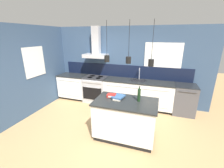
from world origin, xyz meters
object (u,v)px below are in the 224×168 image
(oven_range, at_px, (96,89))
(red_supply_box, at_px, (111,96))
(bottle_on_island, at_px, (139,95))
(book_stack, at_px, (118,97))
(dishwasher, at_px, (184,99))

(oven_range, relative_size, red_supply_box, 4.57)
(bottle_on_island, xyz_separation_m, book_stack, (-0.47, 0.01, -0.11))
(oven_range, bearing_deg, bottle_on_island, -41.39)
(oven_range, bearing_deg, book_stack, -50.12)
(book_stack, bearing_deg, red_supply_box, 177.39)
(book_stack, xyz_separation_m, red_supply_box, (-0.17, 0.01, 0.01))
(red_supply_box, bearing_deg, oven_range, 125.97)
(oven_range, height_order, book_stack, book_stack)
(dishwasher, distance_m, book_stack, 2.31)
(red_supply_box, bearing_deg, bottle_on_island, -1.45)
(bottle_on_island, bearing_deg, red_supply_box, 178.55)
(oven_range, height_order, dishwasher, same)
(book_stack, distance_m, red_supply_box, 0.18)
(dishwasher, height_order, red_supply_box, red_supply_box)
(bottle_on_island, bearing_deg, dishwasher, 52.99)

